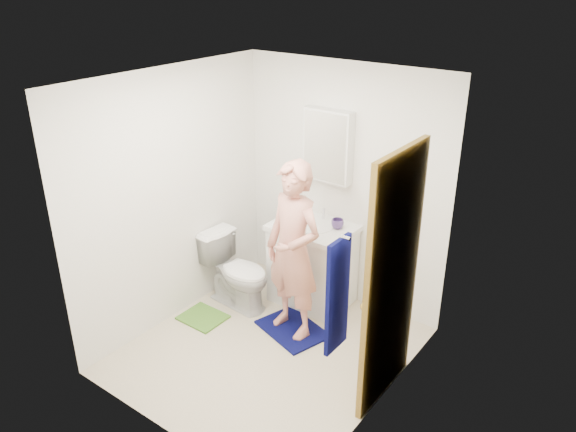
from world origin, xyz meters
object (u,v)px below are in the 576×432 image
object	(u,v)px
vanity_cabinet	(312,266)
toothbrush_cup	(338,224)
medicine_cabinet	(328,146)
toilet	(237,271)
soap_dispenser	(288,210)
towel	(337,296)
man	(293,251)

from	to	relation	value
vanity_cabinet	toothbrush_cup	xyz separation A→B (m)	(0.22, 0.08, 0.50)
medicine_cabinet	toilet	xyz separation A→B (m)	(-0.57, -0.72, -1.23)
toothbrush_cup	toilet	bearing A→B (deg)	-143.94
medicine_cabinet	toothbrush_cup	world-z (taller)	medicine_cabinet
toothbrush_cup	vanity_cabinet	bearing A→B (deg)	-159.18
soap_dispenser	medicine_cabinet	bearing A→B (deg)	38.66
towel	soap_dispenser	distance (m)	2.11
medicine_cabinet	towel	size ratio (longest dim) A/B	0.87
towel	medicine_cabinet	bearing A→B (deg)	124.61
vanity_cabinet	soap_dispenser	bearing A→B (deg)	-177.13
toothbrush_cup	soap_dispenser	bearing A→B (deg)	-169.21
towel	man	bearing A→B (deg)	137.52
vanity_cabinet	towel	size ratio (longest dim) A/B	1.00
vanity_cabinet	man	bearing A→B (deg)	-73.95
towel	man	distance (m)	1.44
medicine_cabinet	toilet	bearing A→B (deg)	-128.46
toilet	soap_dispenser	size ratio (longest dim) A/B	4.04
toilet	man	bearing A→B (deg)	-90.21
man	towel	bearing A→B (deg)	-32.25
vanity_cabinet	toothbrush_cup	bearing A→B (deg)	20.82
vanity_cabinet	man	xyz separation A→B (m)	(0.16, -0.55, 0.45)
man	medicine_cabinet	bearing A→B (deg)	111.76
toothbrush_cup	man	size ratio (longest dim) A/B	0.07
vanity_cabinet	toilet	distance (m)	0.75
vanity_cabinet	towel	world-z (taller)	towel
vanity_cabinet	soap_dispenser	xyz separation A→B (m)	(-0.30, -0.02, 0.54)
medicine_cabinet	towel	distance (m)	2.11
vanity_cabinet	toilet	xyz separation A→B (m)	(-0.57, -0.49, -0.03)
towel	toilet	xyz separation A→B (m)	(-1.75, 0.99, -0.88)
toothbrush_cup	man	distance (m)	0.64
medicine_cabinet	toilet	size ratio (longest dim) A/B	0.94
toilet	toothbrush_cup	world-z (taller)	toothbrush_cup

